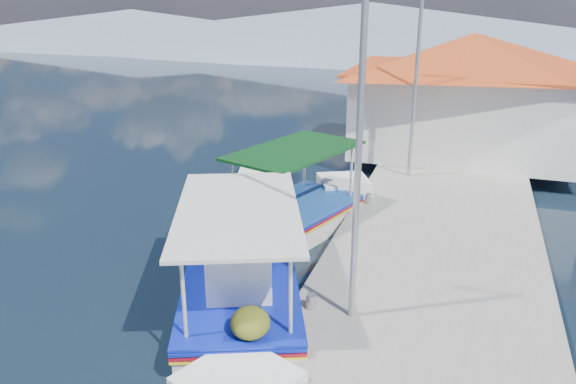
% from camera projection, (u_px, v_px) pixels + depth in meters
% --- Properties ---
extents(ground, '(160.00, 160.00, 0.00)m').
position_uv_depth(ground, '(84.00, 352.00, 10.38)').
color(ground, black).
rests_on(ground, ground).
extents(quay, '(5.00, 44.00, 0.50)m').
position_uv_depth(quay, '(436.00, 250.00, 13.92)').
color(quay, gray).
rests_on(quay, ground).
extents(bollards, '(0.20, 17.20, 0.30)m').
position_uv_depth(bollards, '(348.00, 236.00, 13.73)').
color(bollards, '#A5A8AD').
rests_on(bollards, quay).
extents(main_caique, '(4.24, 7.39, 2.63)m').
position_uv_depth(main_caique, '(243.00, 291.00, 11.48)').
color(main_caique, white).
rests_on(main_caique, ground).
extents(caique_green_canopy, '(3.56, 6.66, 2.63)m').
position_uv_depth(caique_green_canopy, '(295.00, 217.00, 15.56)').
color(caique_green_canopy, white).
rests_on(caique_green_canopy, ground).
extents(caique_blue_hull, '(2.54, 5.25, 0.97)m').
position_uv_depth(caique_blue_hull, '(265.00, 179.00, 19.10)').
color(caique_blue_hull, '#1D52AE').
rests_on(caique_blue_hull, ground).
extents(harbor_building, '(10.49, 10.49, 4.40)m').
position_uv_depth(harbor_building, '(469.00, 91.00, 21.02)').
color(harbor_building, white).
rests_on(harbor_building, quay).
extents(lamp_post_near, '(1.21, 0.14, 6.00)m').
position_uv_depth(lamp_post_near, '(354.00, 144.00, 9.54)').
color(lamp_post_near, '#A5A8AD').
rests_on(lamp_post_near, quay).
extents(lamp_post_far, '(1.21, 0.14, 6.00)m').
position_uv_depth(lamp_post_far, '(413.00, 74.00, 17.58)').
color(lamp_post_far, '#A5A8AD').
rests_on(lamp_post_far, quay).
extents(mountain_ridge, '(171.40, 96.00, 5.50)m').
position_uv_depth(mountain_ridge, '(481.00, 35.00, 57.80)').
color(mountain_ridge, gray).
rests_on(mountain_ridge, ground).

